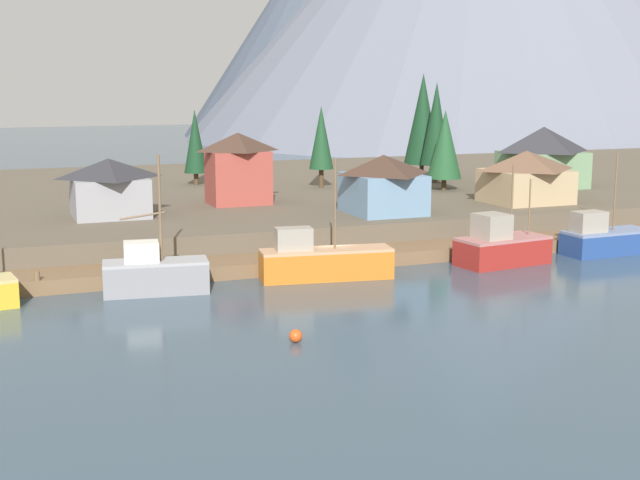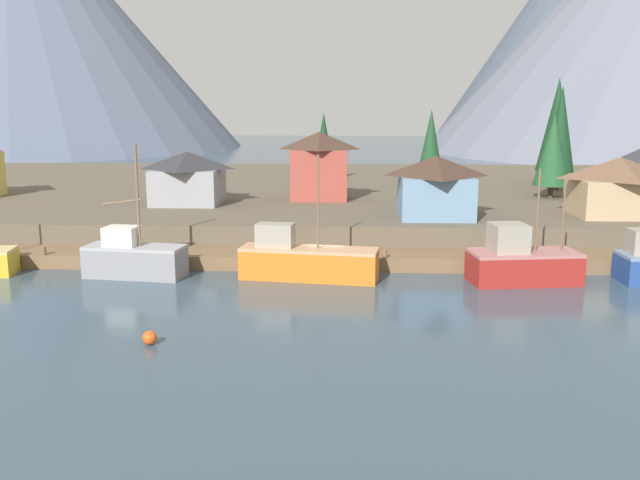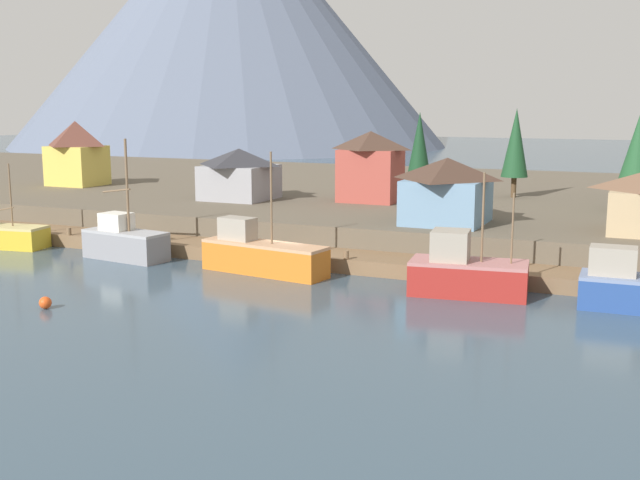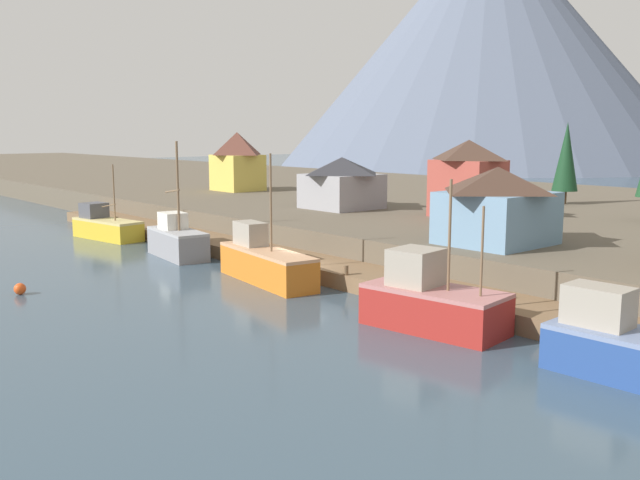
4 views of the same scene
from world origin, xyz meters
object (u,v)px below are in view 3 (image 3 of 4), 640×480
Objects in this scene: fishing_boat_red at (465,272)px; channel_buoy at (45,303)px; conifer_mid_right at (516,143)px; house_red at (370,166)px; house_grey at (239,173)px; house_blue at (447,190)px; fishing_boat_grey at (125,242)px; conifer_near_right at (638,156)px; conifer_mid_left at (419,143)px; house_yellow at (76,153)px; fishing_boat_orange at (262,255)px.

fishing_boat_red is 10.60× the size of channel_buoy.
house_red is at bearing -142.67° from conifer_mid_right.
house_grey is 0.96× the size of house_blue.
fishing_boat_grey reaches higher than fishing_boat_red.
conifer_near_right is at bearing -29.90° from conifer_mid_right.
conifer_mid_right reaches higher than channel_buoy.
house_grey is 0.98× the size of house_red.
conifer_mid_right is at bearing 27.26° from house_grey.
conifer_mid_left is at bearing 111.17° from house_blue.
channel_buoy is at bearing -155.84° from fishing_boat_red.
house_red is at bearing 134.61° from house_blue.
house_yellow is 1.09× the size of house_red.
house_grey is 22.61m from conifer_mid_left.
house_red is 0.79× the size of conifer_near_right.
house_yellow is 45.68m from house_blue.
fishing_boat_grey is 38.09m from conifer_mid_right.
conifer_mid_left is at bearing 149.19° from conifer_near_right.
fishing_boat_orange is 14.09m from fishing_boat_red.
fishing_boat_orange is 41.11m from house_yellow.
conifer_mid_right is at bearing 84.93° from house_blue.
conifer_mid_left is at bearing 103.31° from fishing_boat_red.
conifer_mid_right is at bearing -31.66° from conifer_mid_left.
conifer_mid_left is (-0.22, 15.93, 1.36)m from house_red.
house_yellow is at bearing 156.48° from fishing_boat_orange.
house_red is (11.58, 20.92, 4.49)m from fishing_boat_grey.
fishing_boat_orange is 15.29m from house_blue.
channel_buoy is at bearing -128.53° from conifer_near_right.
house_yellow is at bearing -155.87° from conifer_mid_left.
house_blue is (21.38, 10.99, 3.72)m from fishing_boat_grey.
house_red reaches higher than house_grey.
channel_buoy is (-18.13, -43.00, -7.34)m from conifer_mid_right.
house_grey is 0.79× the size of conifer_mid_left.
fishing_boat_grey is 41.70m from conifer_near_right.
fishing_boat_orange reaches higher than fishing_boat_red.
conifer_mid_left is at bearing 98.69° from fishing_boat_orange.
house_red is (34.67, -0.50, -0.32)m from house_yellow.
conifer_near_right is at bearing 51.47° from channel_buoy.
fishing_boat_orange is 32.55m from conifer_mid_right.
fishing_boat_orange is at bearing 63.16° from channel_buoy.
fishing_boat_grey is at bearing 110.16° from channel_buoy.
fishing_boat_red is 0.92× the size of conifer_mid_left.
house_grey is 0.75× the size of conifer_mid_right.
conifer_mid_right is (-11.05, 6.35, 0.53)m from conifer_near_right.
fishing_boat_grey is at bearing -118.97° from house_red.
conifer_mid_left is (-10.01, 25.86, 2.13)m from house_blue.
fishing_boat_red is at bearing -69.38° from house_blue.
house_red is 22.66m from conifer_near_right.
conifer_mid_left reaches higher than fishing_boat_red.
house_yellow is 45.00m from channel_buoy.
house_blue is 18.93m from conifer_mid_right.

